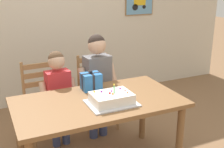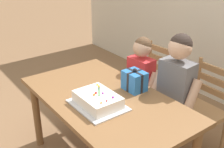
# 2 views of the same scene
# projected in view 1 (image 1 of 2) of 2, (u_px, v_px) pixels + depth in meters

# --- Properties ---
(back_wall) EXTENTS (6.40, 0.11, 2.60)m
(back_wall) POSITION_uv_depth(u_px,v_px,m) (47.00, 17.00, 4.26)
(back_wall) COLOR beige
(back_wall) RESTS_ON ground
(dining_table) EXTENTS (1.57, 0.87, 0.76)m
(dining_table) POSITION_uv_depth(u_px,v_px,m) (98.00, 110.00, 2.76)
(dining_table) COLOR brown
(dining_table) RESTS_ON ground
(birthday_cake) EXTENTS (0.44, 0.34, 0.19)m
(birthday_cake) POSITION_uv_depth(u_px,v_px,m) (112.00, 99.00, 2.64)
(birthday_cake) COLOR silver
(birthday_cake) RESTS_ON dining_table
(gift_box_red_large) EXTENTS (0.20, 0.16, 0.21)m
(gift_box_red_large) POSITION_uv_depth(u_px,v_px,m) (91.00, 81.00, 2.97)
(gift_box_red_large) COLOR #286BB7
(gift_box_red_large) RESTS_ON dining_table
(chair_left) EXTENTS (0.44, 0.44, 0.92)m
(chair_left) POSITION_uv_depth(u_px,v_px,m) (44.00, 100.00, 3.46)
(chair_left) COLOR #A87A4C
(chair_left) RESTS_ON ground
(chair_right) EXTENTS (0.43, 0.43, 0.92)m
(chair_right) POSITION_uv_depth(u_px,v_px,m) (97.00, 91.00, 3.73)
(chair_right) COLOR #A87A4C
(chair_right) RESTS_ON ground
(child_older) EXTENTS (0.47, 0.27, 1.26)m
(child_older) POSITION_uv_depth(u_px,v_px,m) (98.00, 77.00, 3.35)
(child_older) COLOR #38426B
(child_older) RESTS_ON ground
(child_younger) EXTENTS (0.41, 0.24, 1.11)m
(child_younger) POSITION_uv_depth(u_px,v_px,m) (58.00, 90.00, 3.19)
(child_younger) COLOR #38426B
(child_younger) RESTS_ON ground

